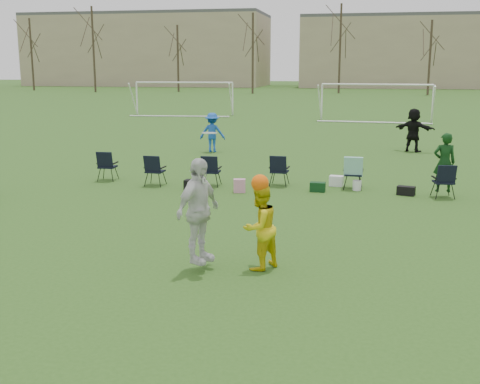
% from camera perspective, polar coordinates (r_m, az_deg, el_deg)
% --- Properties ---
extents(ground, '(260.00, 260.00, 0.00)m').
position_cam_1_polar(ground, '(10.89, -5.73, -7.95)').
color(ground, '#2B531A').
rests_on(ground, ground).
extents(fielder_blue, '(1.13, 0.70, 1.68)m').
position_cam_1_polar(fielder_blue, '(26.00, -2.64, 5.66)').
color(fielder_blue, '#174CB2').
rests_on(fielder_blue, ground).
extents(fielder_black, '(1.81, 1.24, 1.88)m').
position_cam_1_polar(fielder_black, '(27.09, 16.13, 5.67)').
color(fielder_black, black).
rests_on(fielder_black, ground).
extents(center_contest, '(1.98, 1.38, 2.56)m').
position_cam_1_polar(center_contest, '(10.91, -1.46, -2.39)').
color(center_contest, silver).
rests_on(center_contest, ground).
extents(sideline_setup, '(11.06, 1.86, 1.84)m').
position_cam_1_polar(sideline_setup, '(18.27, 4.27, 1.97)').
color(sideline_setup, black).
rests_on(sideline_setup, ground).
extents(goal_left, '(7.39, 0.76, 2.46)m').
position_cam_1_polar(goal_left, '(45.71, -5.32, 9.71)').
color(goal_left, white).
rests_on(goal_left, ground).
extents(goal_mid, '(7.40, 0.63, 2.46)m').
position_cam_1_polar(goal_mid, '(41.82, 12.81, 9.26)').
color(goal_mid, white).
rests_on(goal_mid, ground).
extents(tree_line, '(110.28, 3.28, 11.40)m').
position_cam_1_polar(tree_line, '(79.68, 9.58, 12.82)').
color(tree_line, '#382B21').
rests_on(tree_line, ground).
extents(building_row, '(126.00, 16.00, 13.00)m').
position_cam_1_polar(building_row, '(105.86, 13.70, 12.89)').
color(building_row, tan).
rests_on(building_row, ground).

